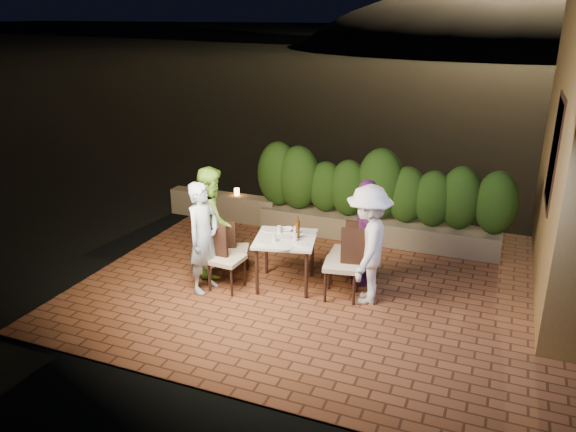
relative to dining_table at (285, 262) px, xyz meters
The scene contains 30 objects.
ground 0.73m from the dining_table, ahead, with size 400.00×400.00×0.00m, color black.
terrace_floor 0.86m from the dining_table, 33.55° to the left, with size 7.00×6.00×0.15m, color brown.
window_pane 4.05m from the dining_table, 22.26° to the left, with size 0.08×1.00×1.40m, color black.
window_frame 4.04m from the dining_table, 22.32° to the left, with size 0.06×1.15×1.55m, color black.
planter 2.35m from the dining_table, 69.84° to the left, with size 4.20×0.55×0.40m, color #74664A.
hedge 2.42m from the dining_table, 69.84° to the left, with size 4.00×0.70×1.10m, color #1C390F, non-canonical shape.
parapet 3.11m from the dining_table, 134.83° to the left, with size 2.20×0.30×0.50m, color #74664A.
hill 60.12m from the dining_table, 87.51° to the left, with size 52.00×40.00×22.00m, color black.
dining_table is the anchor object (origin of this frame).
plate_nw 0.52m from the dining_table, 130.72° to the right, with size 0.21×0.21×0.01m, color white.
plate_sw 0.54m from the dining_table, 149.79° to the left, with size 0.22×0.22×0.01m, color white.
plate_ne 0.50m from the dining_table, 23.20° to the right, with size 0.20×0.20×0.01m, color white.
plate_se 0.55m from the dining_table, 52.99° to the left, with size 0.22×0.22×0.01m, color white.
plate_centre 0.38m from the dining_table, 129.26° to the left, with size 0.21×0.21×0.01m, color white.
plate_front 0.52m from the dining_table, 68.59° to the right, with size 0.21×0.21×0.01m, color white.
glass_nw 0.47m from the dining_table, 119.23° to the right, with size 0.06×0.06×0.10m, color silver.
glass_sw 0.48m from the dining_table, 137.60° to the left, with size 0.06×0.06×0.11m, color silver.
glass_ne 0.46m from the dining_table, 17.57° to the right, with size 0.06×0.06×0.11m, color silver.
glass_se 0.49m from the dining_table, 67.85° to the left, with size 0.07×0.07×0.12m, color silver.
beer_bottle 0.57m from the dining_table, 20.83° to the left, with size 0.06×0.06×0.33m, color #43260B, non-canonical shape.
bowl 0.48m from the dining_table, 107.60° to the left, with size 0.17×0.17×0.04m, color white.
chair_left_front 0.86m from the dining_table, 151.25° to the right, with size 0.45×0.45×0.97m, color black, non-canonical shape.
chair_left_back 0.86m from the dining_table, behind, with size 0.40×0.40×0.86m, color black, non-canonical shape.
chair_right_front 0.88m from the dining_table, ahead, with size 0.48×0.48×1.05m, color black, non-canonical shape.
chair_right_back 0.91m from the dining_table, 29.31° to the left, with size 0.45×0.45×0.97m, color black, non-canonical shape.
diner_blue 1.24m from the dining_table, 151.72° to the right, with size 0.59×0.39×1.62m, color silver.
diner_green 1.30m from the dining_table, behind, with size 0.81×0.63×1.67m, color #93DB44.
diner_white 1.30m from the dining_table, ahead, with size 1.08×0.62×1.67m, color white.
diner_purple 1.25m from the dining_table, 27.46° to the left, with size 0.93×0.39×1.59m, color #672674.
parapet_lamp 2.91m from the dining_table, 130.67° to the left, with size 0.10×0.10×0.14m, color orange.
Camera 1 is at (2.19, -6.80, 3.80)m, focal length 35.00 mm.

